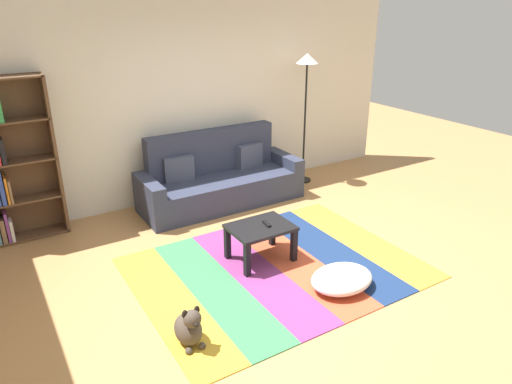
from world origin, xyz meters
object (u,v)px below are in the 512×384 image
coffee_table (261,232)px  tv_remote (267,224)px  bookshelf (3,161)px  pouf (342,279)px  dog (189,328)px  standing_lamp (307,76)px  couch (219,180)px

coffee_table → tv_remote: tv_remote is taller
bookshelf → coffee_table: bookshelf is taller
pouf → dog: (-1.62, 0.04, 0.05)m
standing_lamp → couch: bearing=-177.5°
dog → tv_remote: tv_remote is taller
bookshelf → standing_lamp: standing_lamp is taller
dog → pouf: bearing=-1.5°
coffee_table → dog: (-1.23, -0.85, -0.18)m
coffee_table → dog: coffee_table is taller
bookshelf → couch: bearing=-6.3°
coffee_table → standing_lamp: 2.85m
bookshelf → pouf: bookshelf is taller
couch → pouf: 2.56m
pouf → standing_lamp: 3.37m
tv_remote → dog: bearing=-138.9°
coffee_table → pouf: (0.39, -0.89, -0.23)m
dog → bookshelf: bearing=109.5°
coffee_table → couch: bearing=77.8°
bookshelf → pouf: size_ratio=2.91×
couch → tv_remote: couch is taller
couch → coffee_table: (-0.36, -1.66, -0.00)m
bookshelf → dog: bearing=-70.5°
coffee_table → standing_lamp: bearing=42.7°
couch → bookshelf: size_ratio=1.18×
bookshelf → standing_lamp: size_ratio=0.98×
bookshelf → standing_lamp: 4.14m
bookshelf → tv_remote: size_ratio=12.76×
couch → coffee_table: couch is taller
coffee_table → pouf: size_ratio=1.02×
pouf → tv_remote: tv_remote is taller
bookshelf → coffee_table: 3.02m
bookshelf → tv_remote: bookshelf is taller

